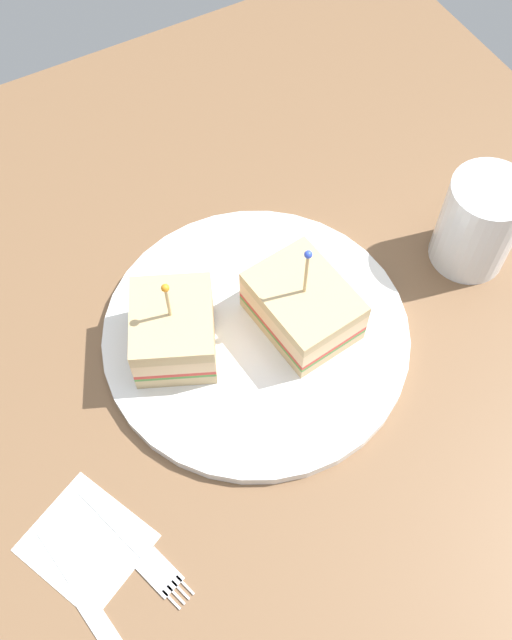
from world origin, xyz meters
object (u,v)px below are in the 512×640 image
at_px(sandwich_half_front, 303,306).
at_px(fork, 144,556).
at_px(plate, 256,334).
at_px(sandwich_half_back, 174,330).
at_px(drink_glass, 477,227).
at_px(knife, 83,599).
at_px(napkin, 86,543).

distance_m(sandwich_half_front, fork, 0.25).
relative_size(plate, sandwich_half_back, 2.72).
height_order(sandwich_half_front, drink_glass, sandwich_half_front).
relative_size(sandwich_half_front, drink_glass, 1.10).
xyz_separation_m(sandwich_half_back, knife, (-0.16, 0.16, -0.04)).
height_order(plate, napkin, plate).
distance_m(drink_glass, knife, 0.48).
distance_m(sandwich_half_front, knife, 0.31).
xyz_separation_m(sandwich_half_back, napkin, (-0.12, 0.14, -0.04)).
bearing_deg(sandwich_half_front, knife, 115.44).
bearing_deg(napkin, sandwich_half_back, -48.81).
height_order(plate, sandwich_half_back, sandwich_half_back).
height_order(napkin, knife, knife).
bearing_deg(knife, napkin, -24.78).
height_order(sandwich_half_front, fork, sandwich_half_front).
relative_size(drink_glass, napkin, 1.11).
bearing_deg(sandwich_half_front, fork, 119.41).
distance_m(plate, knife, 0.27).
bearing_deg(napkin, plate, -64.43).
distance_m(plate, sandwich_half_front, 0.05).
xyz_separation_m(sandwich_half_front, drink_glass, (-0.01, -0.19, 0.01)).
distance_m(napkin, fork, 0.05).
relative_size(plate, knife, 2.39).
height_order(fork, knife, same).
relative_size(sandwich_half_back, napkin, 1.17).
relative_size(sandwich_half_front, sandwich_half_back, 1.04).
distance_m(fork, knife, 0.06).
xyz_separation_m(napkin, knife, (-0.04, 0.02, 0.00)).
bearing_deg(sandwich_half_back, knife, 135.61).
height_order(sandwich_half_back, knife, sandwich_half_back).
relative_size(sandwich_half_front, knife, 0.91).
height_order(drink_glass, knife, drink_glass).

